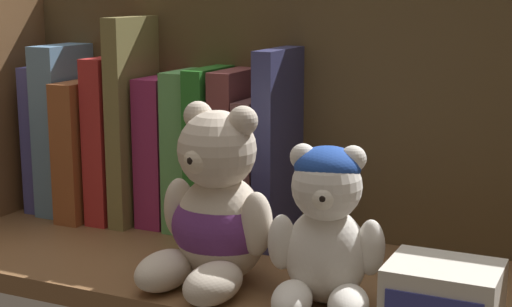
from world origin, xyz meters
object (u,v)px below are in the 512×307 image
at_px(book_4, 143,119).
at_px(small_product_box, 443,299).
at_px(book_10, 286,144).
at_px(book_0, 54,136).
at_px(book_1, 74,127).
at_px(book_3, 123,136).
at_px(book_9, 264,166).
at_px(book_8, 241,151).
at_px(book_6, 194,148).
at_px(book_7, 217,148).
at_px(book_2, 100,146).
at_px(teddy_bear_smaller, 326,231).
at_px(book_5, 167,149).
at_px(teddy_bear_larger, 217,214).

distance_m(book_4, small_product_box, 0.44).
xyz_separation_m(book_10, small_product_box, (0.21, -0.18, -0.08)).
xyz_separation_m(book_0, book_1, (0.03, 0.00, 0.01)).
xyz_separation_m(book_3, book_9, (0.18, 0.00, -0.02)).
bearing_deg(book_8, book_6, 180.00).
bearing_deg(book_7, book_0, 180.00).
distance_m(book_0, book_10, 0.31).
bearing_deg(book_0, book_2, -0.00).
relative_size(book_3, book_4, 0.81).
bearing_deg(teddy_bear_smaller, book_8, 134.74).
bearing_deg(book_0, book_10, -0.00).
relative_size(book_0, book_2, 1.08).
bearing_deg(book_8, book_2, -180.00).
xyz_separation_m(book_1, book_5, (0.13, 0.00, -0.02)).
bearing_deg(book_8, book_1, 180.00).
bearing_deg(book_0, book_6, 0.00).
distance_m(teddy_bear_smaller, small_product_box, 0.11).
distance_m(book_3, book_10, 0.21).
relative_size(book_8, teddy_bear_smaller, 1.31).
height_order(book_1, book_4, book_4).
bearing_deg(book_2, book_1, 180.00).
relative_size(book_4, small_product_box, 2.72).
relative_size(book_1, book_2, 1.24).
bearing_deg(teddy_bear_larger, small_product_box, -6.17).
bearing_deg(book_7, book_3, 180.00).
height_order(book_2, book_5, book_5).
height_order(book_4, book_8, book_4).
height_order(book_1, book_9, book_1).
bearing_deg(teddy_bear_larger, teddy_bear_smaller, -3.82).
height_order(book_3, book_9, book_3).
bearing_deg(book_0, book_7, 0.00).
xyz_separation_m(book_7, book_8, (0.03, 0.00, -0.00)).
xyz_separation_m(book_0, teddy_bear_smaller, (0.42, -0.16, -0.02)).
bearing_deg(small_product_box, book_1, 160.18).
distance_m(book_2, book_6, 0.13).
xyz_separation_m(teddy_bear_larger, teddy_bear_smaller, (0.11, -0.01, 0.00)).
distance_m(book_5, teddy_bear_smaller, 0.30).
distance_m(book_0, book_5, 0.16).
relative_size(book_0, book_10, 0.85).
distance_m(book_1, book_9, 0.26).
distance_m(book_6, teddy_bear_larger, 0.19).
distance_m(book_10, teddy_bear_larger, 0.16).
bearing_deg(book_3, book_7, 0.00).
height_order(book_9, small_product_box, book_9).
bearing_deg(book_0, teddy_bear_larger, -26.46).
distance_m(book_4, book_9, 0.16).
relative_size(book_3, book_8, 1.05).
bearing_deg(book_2, book_7, 0.00).
xyz_separation_m(book_2, teddy_bear_smaller, (0.35, -0.16, -0.02)).
relative_size(book_0, book_1, 0.87).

